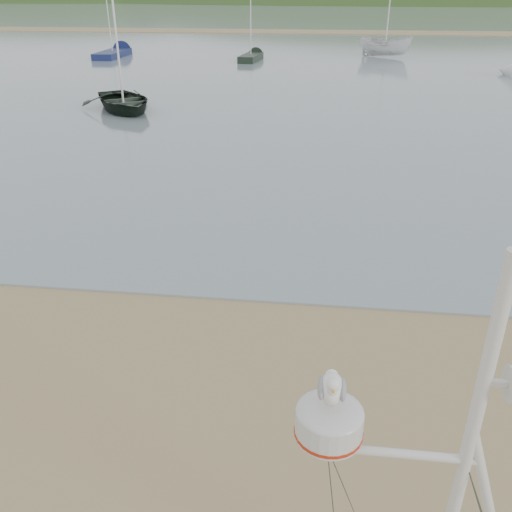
# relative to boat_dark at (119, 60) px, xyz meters

# --- Properties ---
(ground) EXTENTS (560.00, 560.00, 0.00)m
(ground) POSITION_rel_boat_dark_xyz_m (6.76, -20.54, -2.36)
(ground) COLOR olive
(ground) RESTS_ON ground
(water) EXTENTS (560.00, 256.00, 0.04)m
(water) POSITION_rel_boat_dark_xyz_m (6.76, 111.46, -2.34)
(water) COLOR slate
(water) RESTS_ON ground
(sandbar) EXTENTS (560.00, 7.00, 0.07)m
(sandbar) POSITION_rel_boat_dark_xyz_m (6.76, 49.46, -2.28)
(sandbar) COLOR olive
(sandbar) RESTS_ON water
(hill_ridge) EXTENTS (620.00, 180.00, 80.00)m
(hill_ridge) POSITION_rel_boat_dark_xyz_m (25.28, 214.46, -22.05)
(hill_ridge) COLOR #213917
(hill_ridge) RESTS_ON ground
(boat_dark) EXTENTS (3.25, 2.70, 4.63)m
(boat_dark) POSITION_rel_boat_dark_xyz_m (0.00, 0.00, 0.00)
(boat_dark) COLOR black
(boat_dark) RESTS_ON water
(boat_white) EXTENTS (2.08, 2.05, 4.35)m
(boat_white) POSITION_rel_boat_dark_xyz_m (14.32, 23.58, -0.14)
(boat_white) COLOR silver
(boat_white) RESTS_ON water
(sailboat_dark_mid) EXTENTS (1.75, 5.17, 5.11)m
(sailboat_dark_mid) POSITION_rel_boat_dark_xyz_m (3.66, 20.77, -2.05)
(sailboat_dark_mid) COLOR black
(sailboat_dark_mid) RESTS_ON ground
(sailboat_blue_near) EXTENTS (1.76, 6.90, 6.84)m
(sailboat_blue_near) POSITION_rel_boat_dark_xyz_m (-8.29, 22.51, -2.05)
(sailboat_blue_near) COLOR #151D4B
(sailboat_blue_near) RESTS_ON ground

